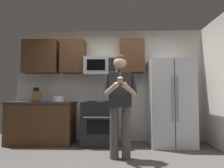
% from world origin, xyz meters
% --- Properties ---
extents(ground_plane, '(6.00, 6.00, 0.00)m').
position_xyz_m(ground_plane, '(0.00, 0.00, 0.00)').
color(ground_plane, '#474442').
extents(wall_back, '(4.40, 0.10, 2.60)m').
position_xyz_m(wall_back, '(0.00, 1.75, 1.30)').
color(wall_back, beige).
rests_on(wall_back, ground).
extents(oven_range, '(0.76, 0.70, 0.93)m').
position_xyz_m(oven_range, '(-0.15, 1.36, 0.46)').
color(oven_range, black).
rests_on(oven_range, ground).
extents(microwave, '(0.74, 0.41, 0.40)m').
position_xyz_m(microwave, '(-0.15, 1.48, 1.72)').
color(microwave, '#9EA0A5').
extents(refrigerator, '(0.90, 0.75, 1.80)m').
position_xyz_m(refrigerator, '(1.35, 1.32, 0.90)').
color(refrigerator, '#B7BABF').
rests_on(refrigerator, ground).
extents(cabinet_row_upper, '(2.78, 0.36, 0.76)m').
position_xyz_m(cabinet_row_upper, '(-0.72, 1.53, 1.95)').
color(cabinet_row_upper, '#4C301C').
extents(counter_left, '(1.44, 0.66, 0.92)m').
position_xyz_m(counter_left, '(-1.45, 1.38, 0.46)').
color(counter_left, '#4C301C').
rests_on(counter_left, ground).
extents(knife_block, '(0.16, 0.15, 0.32)m').
position_xyz_m(knife_block, '(-1.56, 1.33, 1.04)').
color(knife_block, brown).
rests_on(knife_block, counter_left).
extents(bowl_large_white, '(0.27, 0.27, 0.12)m').
position_xyz_m(bowl_large_white, '(-1.10, 1.37, 0.99)').
color(bowl_large_white, white).
rests_on(bowl_large_white, counter_left).
extents(person, '(0.60, 0.48, 1.76)m').
position_xyz_m(person, '(0.27, 0.41, 1.00)').
color(person, '#4C4742').
rests_on(person, ground).
extents(cupcake, '(0.09, 0.09, 0.17)m').
position_xyz_m(cupcake, '(0.27, 0.08, 1.29)').
color(cupcake, '#A87F56').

